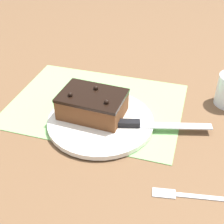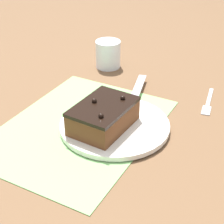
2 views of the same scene
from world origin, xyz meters
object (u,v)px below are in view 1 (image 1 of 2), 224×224
serving_knife (141,124)px  dessert_fork (184,195)px  chocolate_cake (93,104)px  cake_plate (101,121)px

serving_knife → dessert_fork: size_ratio=1.67×
chocolate_cake → dessert_fork: chocolate_cake is taller
cake_plate → dessert_fork: 0.28m
cake_plate → chocolate_cake: chocolate_cake is taller
cake_plate → dessert_fork: bearing=143.7°
serving_knife → chocolate_cake: bearing=-110.5°
serving_knife → dessert_fork: (-0.12, 0.17, -0.02)m
dessert_fork → chocolate_cake: bearing=44.9°
serving_knife → cake_plate: bearing=-102.7°
chocolate_cake → cake_plate: bearing=147.8°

